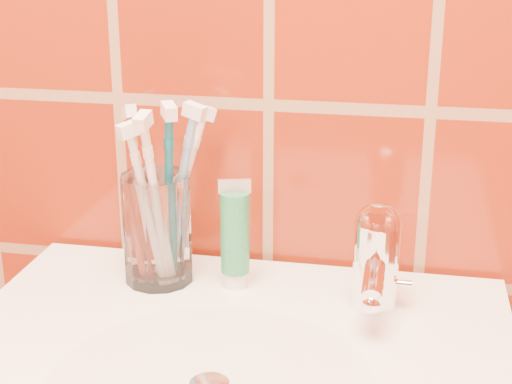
# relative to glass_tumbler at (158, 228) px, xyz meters

# --- Properties ---
(glass_tumbler) EXTENTS (0.09, 0.09, 0.13)m
(glass_tumbler) POSITION_rel_glass_tumbler_xyz_m (0.00, 0.00, 0.00)
(glass_tumbler) COLOR white
(glass_tumbler) RESTS_ON pedestal_sink
(toothpaste_tube) EXTENTS (0.04, 0.03, 0.13)m
(toothpaste_tube) POSITION_rel_glass_tumbler_xyz_m (0.09, -0.00, -0.00)
(toothpaste_tube) COLOR white
(toothpaste_tube) RESTS_ON pedestal_sink
(faucet) EXTENTS (0.05, 0.11, 0.12)m
(faucet) POSITION_rel_glass_tumbler_xyz_m (0.25, -0.02, -0.00)
(faucet) COLOR white
(faucet) RESTS_ON pedestal_sink
(toothbrush_0) EXTENTS (0.10, 0.09, 0.22)m
(toothbrush_0) POSITION_rel_glass_tumbler_xyz_m (0.03, 0.00, 0.04)
(toothbrush_0) COLOR #78A6D6
(toothbrush_0) RESTS_ON glass_tumbler
(toothbrush_1) EXTENTS (0.09, 0.09, 0.21)m
(toothbrush_1) POSITION_rel_glass_tumbler_xyz_m (-0.00, -0.02, 0.03)
(toothbrush_1) COLOR silver
(toothbrush_1) RESTS_ON glass_tumbler
(toothbrush_2) EXTENTS (0.14, 0.13, 0.21)m
(toothbrush_2) POSITION_rel_glass_tumbler_xyz_m (0.02, 0.03, 0.03)
(toothbrush_2) COLOR white
(toothbrush_2) RESTS_ON glass_tumbler
(toothbrush_3) EXTENTS (0.08, 0.10, 0.23)m
(toothbrush_3) POSITION_rel_glass_tumbler_xyz_m (0.02, -0.01, 0.04)
(toothbrush_3) COLOR #0B5560
(toothbrush_3) RESTS_ON glass_tumbler
(toothbrush_4) EXTENTS (0.04, 0.12, 0.23)m
(toothbrush_4) POSITION_rel_glass_tumbler_xyz_m (0.01, -0.02, 0.04)
(toothbrush_4) COLOR silver
(toothbrush_4) RESTS_ON glass_tumbler
(toothbrush_5) EXTENTS (0.13, 0.16, 0.21)m
(toothbrush_5) POSITION_rel_glass_tumbler_xyz_m (-0.03, 0.02, 0.03)
(toothbrush_5) COLOR #A23922
(toothbrush_5) RESTS_ON glass_tumbler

